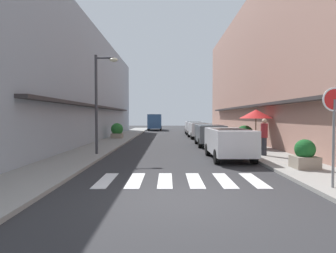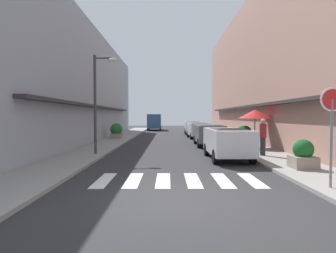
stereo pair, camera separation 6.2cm
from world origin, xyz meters
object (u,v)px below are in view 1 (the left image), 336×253
(parked_car_distant, at_px, (192,126))
(pedestrian_walking_near, at_px, (263,136))
(parked_car_near, at_px, (228,140))
(planter_midblock, at_px, (244,136))
(parked_car_mid, at_px, (208,133))
(parked_car_far, at_px, (198,128))
(planter_corner, at_px, (304,155))
(cafe_umbrella, at_px, (255,114))
(round_street_sign, at_px, (333,111))
(delivery_van, at_px, (154,121))
(street_lamp, at_px, (99,93))
(planter_far, at_px, (116,131))

(parked_car_distant, xyz_separation_m, pedestrian_walking_near, (1.87, -18.41, 0.17))
(parked_car_near, distance_m, planter_midblock, 5.10)
(parked_car_distant, distance_m, pedestrian_walking_near, 18.51)
(parked_car_mid, xyz_separation_m, parked_car_far, (0.00, 6.95, 0.00))
(parked_car_mid, relative_size, parked_car_far, 0.97)
(planter_corner, height_order, pedestrian_walking_near, pedestrian_walking_near)
(parked_car_mid, height_order, planter_midblock, planter_midblock)
(parked_car_near, height_order, parked_car_mid, same)
(pedestrian_walking_near, bearing_deg, cafe_umbrella, -171.66)
(round_street_sign, distance_m, planter_midblock, 10.64)
(cafe_umbrella, bearing_deg, parked_car_mid, 139.76)
(parked_car_far, bearing_deg, pedestrian_walking_near, -81.60)
(parked_car_mid, bearing_deg, delivery_van, 101.88)
(parked_car_distant, height_order, delivery_van, delivery_van)
(parked_car_distant, distance_m, planter_corner, 22.07)
(parked_car_mid, distance_m, planter_corner, 9.54)
(planter_midblock, relative_size, pedestrian_walking_near, 0.75)
(round_street_sign, xyz_separation_m, cafe_umbrella, (0.96, 10.02, -0.01))
(delivery_van, distance_m, round_street_sign, 35.87)
(parked_car_mid, distance_m, round_street_sign, 12.35)
(parked_car_mid, distance_m, street_lamp, 8.51)
(cafe_umbrella, bearing_deg, round_street_sign, -95.46)
(parked_car_distant, xyz_separation_m, cafe_umbrella, (2.55, -14.83, 1.27))
(parked_car_near, height_order, round_street_sign, round_street_sign)
(parked_car_far, height_order, planter_corner, parked_car_far)
(parked_car_mid, bearing_deg, cafe_umbrella, -40.24)
(delivery_van, bearing_deg, planter_far, -98.49)
(street_lamp, xyz_separation_m, planter_corner, (8.59, -4.15, -2.63))
(round_street_sign, relative_size, planter_midblock, 1.99)
(delivery_van, distance_m, street_lamp, 28.33)
(street_lamp, height_order, cafe_umbrella, street_lamp)
(parked_car_mid, distance_m, cafe_umbrella, 3.57)
(parked_car_far, bearing_deg, parked_car_mid, -90.00)
(round_street_sign, distance_m, cafe_umbrella, 10.07)
(planter_corner, relative_size, planter_far, 0.81)
(parked_car_mid, distance_m, parked_car_distant, 12.67)
(cafe_umbrella, relative_size, planter_far, 1.77)
(planter_corner, bearing_deg, cafe_umbrella, 87.25)
(round_street_sign, relative_size, pedestrian_walking_near, 1.49)
(cafe_umbrella, bearing_deg, planter_corner, -92.75)
(parked_car_near, relative_size, pedestrian_walking_near, 2.25)
(parked_car_mid, bearing_deg, street_lamp, -141.20)
(parked_car_near, bearing_deg, parked_car_distant, 90.00)
(parked_car_mid, xyz_separation_m, round_street_sign, (1.59, -12.18, 1.28))
(parked_car_far, bearing_deg, parked_car_near, -90.00)
(round_street_sign, distance_m, planter_far, 20.13)
(parked_car_near, bearing_deg, pedestrian_walking_near, 17.48)
(parked_car_far, xyz_separation_m, planter_corner, (2.21, -16.23, -0.31))
(planter_far, distance_m, pedestrian_walking_near, 14.80)
(round_street_sign, xyz_separation_m, planter_corner, (0.62, 2.90, -1.58))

